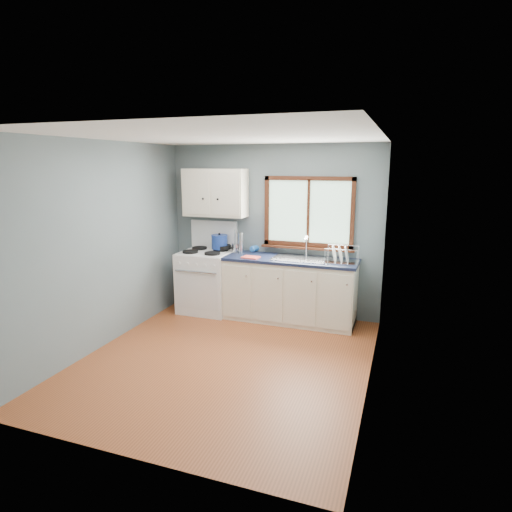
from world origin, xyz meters
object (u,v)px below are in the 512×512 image
(gas_range, at_px, (207,280))
(thermos, at_px, (241,243))
(base_cabinets, at_px, (290,293))
(skillet, at_px, (222,247))
(sink, at_px, (303,263))
(utensil_crock, at_px, (236,248))
(dish_rack, at_px, (341,258))
(stockpot, at_px, (219,242))

(gas_range, relative_size, thermos, 4.41)
(base_cabinets, bearing_deg, skillet, 173.11)
(sink, relative_size, thermos, 2.72)
(utensil_crock, bearing_deg, base_cabinets, -7.65)
(sink, distance_m, utensil_crock, 1.07)
(skillet, bearing_deg, dish_rack, 6.23)
(gas_range, distance_m, stockpot, 0.61)
(skillet, relative_size, thermos, 1.39)
(gas_range, xyz_separation_m, thermos, (0.52, 0.11, 0.58))
(base_cabinets, bearing_deg, dish_rack, -2.50)
(gas_range, bearing_deg, stockpot, 37.01)
(skillet, bearing_deg, sink, 5.46)
(skillet, distance_m, thermos, 0.33)
(base_cabinets, relative_size, stockpot, 5.92)
(base_cabinets, xyz_separation_m, utensil_crock, (-0.88, 0.12, 0.58))
(sink, bearing_deg, base_cabinets, 179.87)
(utensil_crock, relative_size, dish_rack, 0.77)
(stockpot, xyz_separation_m, thermos, (0.35, -0.02, 0.01))
(gas_range, relative_size, skillet, 3.17)
(skillet, height_order, dish_rack, dish_rack)
(sink, relative_size, stockpot, 2.69)
(gas_range, distance_m, utensil_crock, 0.67)
(gas_range, xyz_separation_m, stockpot, (0.17, 0.13, 0.57))
(stockpot, bearing_deg, thermos, -3.08)
(thermos, height_order, dish_rack, thermos)
(skillet, bearing_deg, utensil_crock, 7.49)
(thermos, bearing_deg, skillet, 172.03)
(base_cabinets, xyz_separation_m, skillet, (-1.10, 0.13, 0.58))
(stockpot, bearing_deg, gas_range, -142.99)
(sink, xyz_separation_m, utensil_crock, (-1.06, 0.12, 0.13))
(gas_range, relative_size, sink, 1.62)
(gas_range, bearing_deg, sink, 0.71)
(gas_range, height_order, stockpot, gas_range)
(thermos, relative_size, dish_rack, 0.68)
(base_cabinets, distance_m, utensil_crock, 1.06)
(stockpot, xyz_separation_m, utensil_crock, (0.26, 0.01, -0.08))
(thermos, bearing_deg, stockpot, 176.92)
(gas_range, distance_m, skillet, 0.55)
(stockpot, bearing_deg, utensil_crock, 2.24)
(sink, xyz_separation_m, stockpot, (-1.32, 0.11, 0.21))
(base_cabinets, height_order, skillet, skillet)
(gas_range, distance_m, dish_rack, 2.08)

